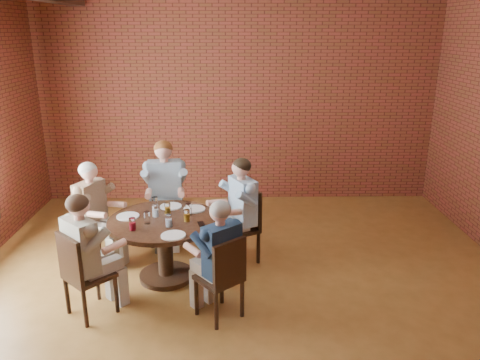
{
  "coord_description": "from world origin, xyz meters",
  "views": [
    {
      "loc": [
        -0.13,
        -4.2,
        2.81
      ],
      "look_at": [
        -0.02,
        1.0,
        1.13
      ],
      "focal_mm": 35.0,
      "sensor_mm": 36.0,
      "label": 1
    }
  ],
  "objects_px": {
    "chair_a": "(245,222)",
    "chair_e": "(223,276)",
    "chair_d": "(81,272)",
    "smartphone": "(201,224)",
    "diner_c": "(95,214)",
    "dining_table": "(164,237)",
    "diner_e": "(219,260)",
    "diner_d": "(87,256)",
    "diner_b": "(165,193)",
    "chair_c": "(91,224)",
    "chair_b": "(166,203)",
    "diner_a": "(239,211)"
  },
  "relations": [
    {
      "from": "chair_a",
      "to": "chair_e",
      "type": "relative_size",
      "value": 1.05
    },
    {
      "from": "chair_d",
      "to": "smartphone",
      "type": "distance_m",
      "value": 1.33
    },
    {
      "from": "chair_e",
      "to": "diner_c",
      "type": "bearing_deg",
      "value": -77.8
    },
    {
      "from": "dining_table",
      "to": "diner_c",
      "type": "xyz_separation_m",
      "value": [
        -0.9,
        0.42,
        0.12
      ]
    },
    {
      "from": "chair_a",
      "to": "diner_e",
      "type": "distance_m",
      "value": 1.29
    },
    {
      "from": "diner_d",
      "to": "chair_d",
      "type": "bearing_deg",
      "value": 90.0
    },
    {
      "from": "diner_c",
      "to": "diner_d",
      "type": "height_order",
      "value": "diner_d"
    },
    {
      "from": "diner_c",
      "to": "chair_e",
      "type": "bearing_deg",
      "value": -103.41
    },
    {
      "from": "diner_b",
      "to": "chair_e",
      "type": "relative_size",
      "value": 1.57
    },
    {
      "from": "smartphone",
      "to": "chair_c",
      "type": "bearing_deg",
      "value": 142.2
    },
    {
      "from": "chair_b",
      "to": "diner_b",
      "type": "distance_m",
      "value": 0.2
    },
    {
      "from": "dining_table",
      "to": "chair_a",
      "type": "height_order",
      "value": "chair_a"
    },
    {
      "from": "chair_e",
      "to": "diner_e",
      "type": "distance_m",
      "value": 0.16
    },
    {
      "from": "chair_a",
      "to": "smartphone",
      "type": "distance_m",
      "value": 0.84
    },
    {
      "from": "chair_d",
      "to": "chair_e",
      "type": "bearing_deg",
      "value": -139.41
    },
    {
      "from": "chair_c",
      "to": "chair_d",
      "type": "xyz_separation_m",
      "value": [
        0.24,
        -1.21,
        0.0
      ]
    },
    {
      "from": "chair_d",
      "to": "chair_b",
      "type": "bearing_deg",
      "value": -63.95
    },
    {
      "from": "diner_c",
      "to": "dining_table",
      "type": "bearing_deg",
      "value": -90.0
    },
    {
      "from": "smartphone",
      "to": "chair_d",
      "type": "bearing_deg",
      "value": -167.13
    },
    {
      "from": "diner_a",
      "to": "chair_b",
      "type": "distance_m",
      "value": 1.21
    },
    {
      "from": "diner_d",
      "to": "diner_e",
      "type": "height_order",
      "value": "diner_d"
    },
    {
      "from": "diner_a",
      "to": "chair_d",
      "type": "relative_size",
      "value": 1.44
    },
    {
      "from": "chair_c",
      "to": "diner_d",
      "type": "xyz_separation_m",
      "value": [
        0.3,
        -1.15,
        0.15
      ]
    },
    {
      "from": "diner_a",
      "to": "diner_e",
      "type": "xyz_separation_m",
      "value": [
        -0.22,
        -1.21,
        -0.04
      ]
    },
    {
      "from": "diner_c",
      "to": "diner_e",
      "type": "xyz_separation_m",
      "value": [
        1.54,
        -1.19,
        -0.02
      ]
    },
    {
      "from": "chair_e",
      "to": "smartphone",
      "type": "relative_size",
      "value": 6.93
    },
    {
      "from": "chair_a",
      "to": "diner_d",
      "type": "height_order",
      "value": "diner_d"
    },
    {
      "from": "dining_table",
      "to": "chair_c",
      "type": "height_order",
      "value": "chair_c"
    },
    {
      "from": "diner_c",
      "to": "diner_e",
      "type": "bearing_deg",
      "value": -102.94
    },
    {
      "from": "chair_c",
      "to": "diner_e",
      "type": "relative_size",
      "value": 0.73
    },
    {
      "from": "chair_a",
      "to": "smartphone",
      "type": "relative_size",
      "value": 7.24
    },
    {
      "from": "chair_c",
      "to": "dining_table",
      "type": "bearing_deg",
      "value": -90.0
    },
    {
      "from": "diner_d",
      "to": "chair_c",
      "type": "bearing_deg",
      "value": -31.53
    },
    {
      "from": "dining_table",
      "to": "chair_d",
      "type": "xyz_separation_m",
      "value": [
        -0.73,
        -0.76,
        -0.03
      ]
    },
    {
      "from": "chair_b",
      "to": "chair_c",
      "type": "xyz_separation_m",
      "value": [
        -0.84,
        -0.67,
        -0.03
      ]
    },
    {
      "from": "dining_table",
      "to": "smartphone",
      "type": "distance_m",
      "value": 0.51
    },
    {
      "from": "chair_c",
      "to": "diner_e",
      "type": "xyz_separation_m",
      "value": [
        1.61,
        -1.23,
        0.13
      ]
    },
    {
      "from": "chair_c",
      "to": "diner_c",
      "type": "bearing_deg",
      "value": -90.0
    },
    {
      "from": "chair_e",
      "to": "smartphone",
      "type": "xyz_separation_m",
      "value": [
        -0.25,
        0.68,
        0.26
      ]
    },
    {
      "from": "diner_a",
      "to": "diner_c",
      "type": "height_order",
      "value": "diner_a"
    },
    {
      "from": "chair_a",
      "to": "diner_a",
      "type": "height_order",
      "value": "diner_a"
    },
    {
      "from": "chair_c",
      "to": "chair_e",
      "type": "height_order",
      "value": "chair_c"
    },
    {
      "from": "chair_d",
      "to": "diner_b",
      "type": "bearing_deg",
      "value": -65.14
    },
    {
      "from": "chair_d",
      "to": "diner_d",
      "type": "distance_m",
      "value": 0.17
    },
    {
      "from": "diner_a",
      "to": "smartphone",
      "type": "distance_m",
      "value": 0.73
    },
    {
      "from": "diner_d",
      "to": "smartphone",
      "type": "relative_size",
      "value": 10.09
    },
    {
      "from": "dining_table",
      "to": "diner_c",
      "type": "relative_size",
      "value": 0.97
    },
    {
      "from": "chair_e",
      "to": "diner_a",
      "type": "bearing_deg",
      "value": -137.21
    },
    {
      "from": "diner_b",
      "to": "chair_c",
      "type": "height_order",
      "value": "diner_b"
    },
    {
      "from": "chair_e",
      "to": "chair_b",
      "type": "bearing_deg",
      "value": -106.86
    }
  ]
}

